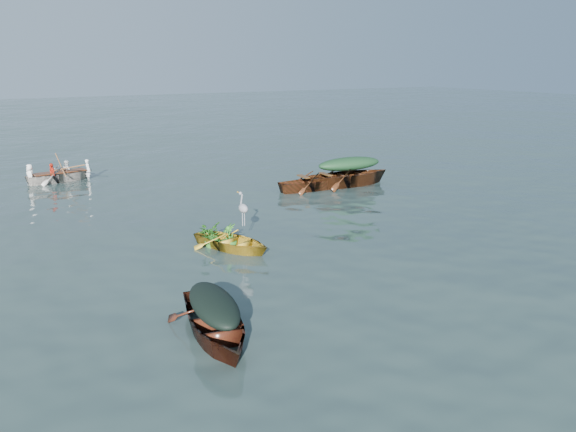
% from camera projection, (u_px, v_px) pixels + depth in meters
% --- Properties ---
extents(ground, '(140.00, 140.00, 0.00)m').
position_uv_depth(ground, '(333.00, 238.00, 15.63)').
color(ground, '#2B3C3A').
rests_on(ground, ground).
extents(yellow_dinghy, '(2.36, 3.15, 0.76)m').
position_uv_depth(yellow_dinghy, '(232.00, 249.00, 14.71)').
color(yellow_dinghy, gold).
rests_on(yellow_dinghy, ground).
extents(dark_covered_boat, '(1.80, 3.81, 0.92)m').
position_uv_depth(dark_covered_boat, '(215.00, 336.00, 10.05)').
color(dark_covered_boat, '#42200F').
rests_on(dark_covered_boat, ground).
extents(green_tarp_boat, '(5.07, 1.79, 1.21)m').
position_uv_depth(green_tarp_boat, '(349.00, 186.00, 22.19)').
color(green_tarp_boat, '#522813').
rests_on(green_tarp_boat, ground).
extents(open_wooden_boat, '(4.10, 1.41, 0.92)m').
position_uv_depth(open_wooden_boat, '(314.00, 190.00, 21.50)').
color(open_wooden_boat, '#5F2B17').
rests_on(open_wooden_boat, ground).
extents(rowed_boat, '(3.81, 1.68, 0.84)m').
position_uv_depth(rowed_boat, '(61.00, 182.00, 22.92)').
color(rowed_boat, beige).
rests_on(rowed_boat, ground).
extents(dark_tarp_cover, '(0.99, 2.10, 0.40)m').
position_uv_depth(dark_tarp_cover, '(214.00, 303.00, 9.87)').
color(dark_tarp_cover, black).
rests_on(dark_tarp_cover, dark_covered_boat).
extents(green_tarp_cover, '(2.79, 0.98, 0.52)m').
position_uv_depth(green_tarp_cover, '(349.00, 164.00, 21.96)').
color(green_tarp_cover, '#173919').
rests_on(green_tarp_cover, green_tarp_boat).
extents(thwart_benches, '(2.05, 0.83, 0.04)m').
position_uv_depth(thwart_benches, '(315.00, 177.00, 21.38)').
color(thwart_benches, '#4C2C11').
rests_on(thwart_benches, open_wooden_boat).
extents(heron, '(0.42, 0.48, 0.92)m').
position_uv_depth(heron, '(243.00, 213.00, 14.94)').
color(heron, '#96979E').
rests_on(heron, yellow_dinghy).
extents(dinghy_weeds, '(1.01, 1.11, 0.60)m').
position_uv_depth(dinghy_weeds, '(216.00, 221.00, 14.86)').
color(dinghy_weeds, '#2E6119').
rests_on(dinghy_weeds, yellow_dinghy).
extents(rowers, '(2.70, 1.39, 0.76)m').
position_uv_depth(rowers, '(59.00, 162.00, 22.71)').
color(rowers, white).
rests_on(rowers, rowed_boat).
extents(oars, '(1.01, 2.66, 0.06)m').
position_uv_depth(oars, '(60.00, 171.00, 22.80)').
color(oars, brown).
rests_on(oars, rowed_boat).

